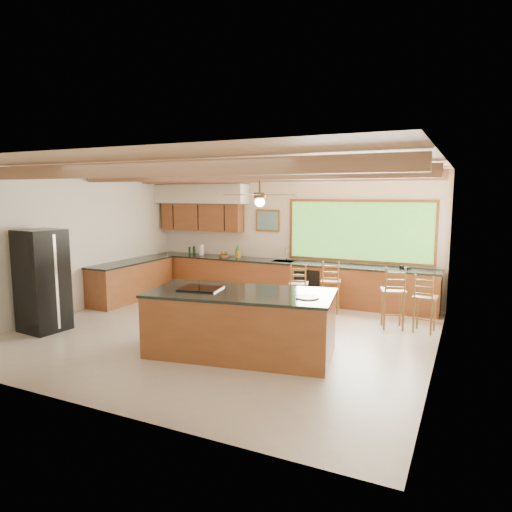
% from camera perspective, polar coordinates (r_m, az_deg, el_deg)
% --- Properties ---
extents(ground, '(7.20, 7.20, 0.00)m').
position_cam_1_polar(ground, '(8.45, -4.11, -9.48)').
color(ground, beige).
rests_on(ground, ground).
extents(room_shell, '(7.27, 6.54, 3.02)m').
position_cam_1_polar(room_shell, '(8.73, -3.10, 5.85)').
color(room_shell, silver).
rests_on(room_shell, ground).
extents(counter_run, '(7.12, 3.10, 1.26)m').
position_cam_1_polar(counter_run, '(10.88, -1.35, -3.02)').
color(counter_run, brown).
rests_on(counter_run, ground).
extents(island, '(3.06, 1.82, 1.02)m').
position_cam_1_polar(island, '(7.24, -1.91, -8.32)').
color(island, brown).
rests_on(island, ground).
extents(refrigerator, '(0.80, 0.78, 1.87)m').
position_cam_1_polar(refrigerator, '(9.21, -25.16, -2.79)').
color(refrigerator, black).
rests_on(refrigerator, ground).
extents(bar_stool_a, '(0.47, 0.47, 1.07)m').
position_cam_1_polar(bar_stool_a, '(9.52, 5.24, -3.59)').
color(bar_stool_a, olive).
rests_on(bar_stool_a, ground).
extents(bar_stool_b, '(0.48, 0.48, 1.11)m').
position_cam_1_polar(bar_stool_b, '(9.72, 9.24, -3.26)').
color(bar_stool_b, olive).
rests_on(bar_stool_b, ground).
extents(bar_stool_c, '(0.53, 0.53, 1.19)m').
position_cam_1_polar(bar_stool_c, '(8.83, 16.72, -4.33)').
color(bar_stool_c, olive).
rests_on(bar_stool_c, ground).
extents(bar_stool_d, '(0.43, 0.43, 1.08)m').
position_cam_1_polar(bar_stool_d, '(8.79, 20.35, -4.99)').
color(bar_stool_d, olive).
rests_on(bar_stool_d, ground).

